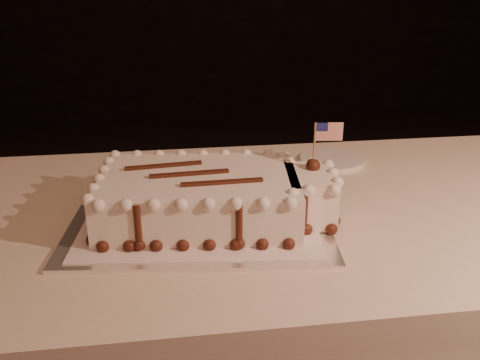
{
  "coord_description": "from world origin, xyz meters",
  "views": [
    {
      "loc": [
        -0.37,
        -0.4,
        1.23
      ],
      "look_at": [
        -0.23,
        0.55,
        0.83
      ],
      "focal_mm": 40.0,
      "sensor_mm": 36.0,
      "label": 1
    }
  ],
  "objects": [
    {
      "name": "banquet_table",
      "position": [
        0.0,
        0.6,
        0.38
      ],
      "size": [
        2.4,
        0.8,
        0.75
      ],
      "primitive_type": "cube",
      "color": "beige",
      "rests_on": "ground"
    },
    {
      "name": "cake_board",
      "position": [
        -0.31,
        0.55,
        0.75
      ],
      "size": [
        0.54,
        0.43,
        0.01
      ],
      "primitive_type": "cube",
      "rotation": [
        0.0,
        0.0,
        -0.11
      ],
      "color": "white",
      "rests_on": "banquet_table"
    },
    {
      "name": "doily",
      "position": [
        -0.31,
        0.55,
        0.76
      ],
      "size": [
        0.48,
        0.39,
        0.0
      ],
      "primitive_type": "cube",
      "rotation": [
        0.0,
        0.0,
        -0.11
      ],
      "color": "white",
      "rests_on": "cake_board"
    },
    {
      "name": "sheet_cake",
      "position": [
        -0.28,
        0.55,
        0.81
      ],
      "size": [
        0.49,
        0.31,
        0.19
      ],
      "color": "white",
      "rests_on": "doily"
    },
    {
      "name": "side_plate",
      "position": [
        0.05,
        0.84,
        0.76
      ],
      "size": [
        0.16,
        0.16,
        0.01
      ],
      "primitive_type": "cylinder",
      "color": "white",
      "rests_on": "banquet_table"
    }
  ]
}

